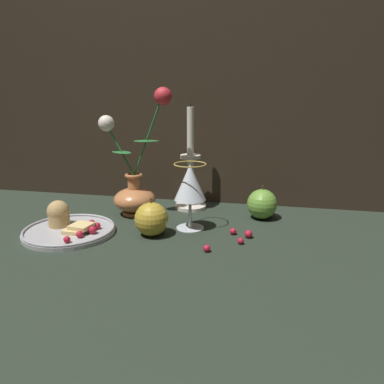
{
  "coord_description": "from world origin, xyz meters",
  "views": [
    {
      "loc": [
        0.25,
        -0.89,
        0.35
      ],
      "look_at": [
        0.07,
        0.0,
        0.1
      ],
      "focal_mm": 35.0,
      "sensor_mm": 36.0,
      "label": 1
    }
  ],
  "objects": [
    {
      "name": "berry_front_center",
      "position": [
        0.17,
        -0.01,
        0.01
      ],
      "size": [
        0.02,
        0.02,
        0.02
      ],
      "primitive_type": "sphere",
      "color": "#AD192D",
      "rests_on": "ground_plane"
    },
    {
      "name": "berry_near_plate",
      "position": [
        0.2,
        -0.07,
        0.01
      ],
      "size": [
        0.02,
        0.02,
        0.02
      ],
      "primitive_type": "sphere",
      "color": "#AD192D",
      "rests_on": "ground_plane"
    },
    {
      "name": "wine_glass",
      "position": [
        0.06,
        0.01,
        0.12
      ],
      "size": [
        0.08,
        0.08,
        0.17
      ],
      "color": "silver",
      "rests_on": "ground_plane"
    },
    {
      "name": "apple_beside_vase",
      "position": [
        -0.02,
        -0.06,
        0.04
      ],
      "size": [
        0.08,
        0.08,
        0.1
      ],
      "color": "#B2932D",
      "rests_on": "ground_plane"
    },
    {
      "name": "ground_plane",
      "position": [
        0.0,
        0.0,
        0.0
      ],
      "size": [
        2.4,
        2.4,
        0.0
      ],
      "primitive_type": "plane",
      "color": "#232D23",
      "rests_on": "ground"
    },
    {
      "name": "plate_with_pastries",
      "position": [
        -0.23,
        -0.09,
        0.02
      ],
      "size": [
        0.23,
        0.23,
        0.08
      ],
      "color": "#A3A3A8",
      "rests_on": "ground_plane"
    },
    {
      "name": "candlestick",
      "position": [
        0.03,
        0.18,
        0.1
      ],
      "size": [
        0.09,
        0.09,
        0.31
      ],
      "color": "silver",
      "rests_on": "ground_plane"
    },
    {
      "name": "apple_near_glass",
      "position": [
        0.24,
        0.12,
        0.04
      ],
      "size": [
        0.08,
        0.08,
        0.1
      ],
      "color": "#669938",
      "rests_on": "ground_plane"
    },
    {
      "name": "vase",
      "position": [
        -0.12,
        0.09,
        0.09
      ],
      "size": [
        0.21,
        0.12,
        0.36
      ],
      "color": "#B77042",
      "rests_on": "ground_plane"
    },
    {
      "name": "berry_under_candlestick",
      "position": [
        0.13,
        -0.13,
        0.01
      ],
      "size": [
        0.02,
        0.02,
        0.02
      ],
      "primitive_type": "sphere",
      "color": "#AD192D",
      "rests_on": "ground_plane"
    },
    {
      "name": "berry_by_glass_stem",
      "position": [
        0.21,
        -0.03,
        0.01
      ],
      "size": [
        0.02,
        0.02,
        0.02
      ],
      "primitive_type": "sphere",
      "color": "#AD192D",
      "rests_on": "ground_plane"
    }
  ]
}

